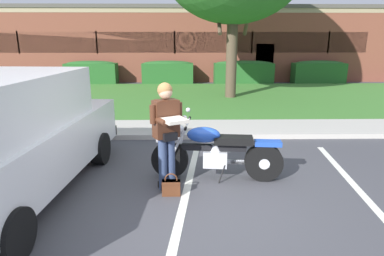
{
  "coord_description": "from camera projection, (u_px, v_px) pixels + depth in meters",
  "views": [
    {
      "loc": [
        -0.23,
        -4.54,
        2.32
      ],
      "look_at": [
        -0.13,
        0.94,
        0.85
      ],
      "focal_mm": 30.86,
      "sensor_mm": 36.0,
      "label": 1
    }
  ],
  "objects": [
    {
      "name": "stall_stripe_1",
      "position": [
        186.0,
        192.0,
        5.18
      ],
      "size": [
        0.6,
        4.39,
        0.01
      ],
      "primitive_type": "cube",
      "rotation": [
        0.0,
        0.0,
        -0.11
      ],
      "color": "silver",
      "rests_on": "ground"
    },
    {
      "name": "motorcycle",
      "position": [
        222.0,
        152.0,
        5.58
      ],
      "size": [
        2.24,
        0.82,
        1.18
      ],
      "color": "black",
      "rests_on": "ground"
    },
    {
      "name": "hedge_center_right",
      "position": [
        243.0,
        72.0,
        17.78
      ],
      "size": [
        3.17,
        0.9,
        1.24
      ],
      "color": "#235623",
      "rests_on": "ground"
    },
    {
      "name": "stall_stripe_2",
      "position": [
        359.0,
        191.0,
        5.23
      ],
      "size": [
        0.6,
        4.39,
        0.01
      ],
      "primitive_type": "cube",
      "rotation": [
        0.0,
        0.0,
        -0.11
      ],
      "color": "silver",
      "rests_on": "ground"
    },
    {
      "name": "hedge_left",
      "position": [
        92.0,
        72.0,
        17.64
      ],
      "size": [
        2.7,
        0.9,
        1.24
      ],
      "color": "#235623",
      "rests_on": "ground"
    },
    {
      "name": "grass_lawn",
      "position": [
        191.0,
        97.0,
        13.53
      ],
      "size": [
        60.0,
        8.25,
        0.06
      ],
      "primitive_type": "cube",
      "color": "#3D752D",
      "rests_on": "ground"
    },
    {
      "name": "stall_stripe_0",
      "position": [
        10.0,
        194.0,
        5.13
      ],
      "size": [
        0.6,
        4.39,
        0.01
      ],
      "primitive_type": "cube",
      "rotation": [
        0.0,
        0.0,
        -0.11
      ],
      "color": "silver",
      "rests_on": "ground"
    },
    {
      "name": "curb_strip",
      "position": [
        195.0,
        136.0,
        7.99
      ],
      "size": [
        60.0,
        0.2,
        0.12
      ],
      "primitive_type": "cube",
      "color": "#B7B2A8",
      "rests_on": "ground"
    },
    {
      "name": "parked_suv_adjacent",
      "position": [
        3.0,
        137.0,
        4.77
      ],
      "size": [
        2.27,
        4.96,
        1.86
      ],
      "color": "white",
      "rests_on": "ground"
    },
    {
      "name": "rider_person",
      "position": [
        167.0,
        128.0,
        5.06
      ],
      "size": [
        0.59,
        0.67,
        1.7
      ],
      "color": "black",
      "rests_on": "ground"
    },
    {
      "name": "hedge_right",
      "position": [
        318.0,
        71.0,
        17.86
      ],
      "size": [
        2.76,
        0.9,
        1.24
      ],
      "color": "#235623",
      "rests_on": "ground"
    },
    {
      "name": "ground_plane",
      "position": [
        201.0,
        198.0,
        4.99
      ],
      "size": [
        140.0,
        140.0,
        0.0
      ],
      "primitive_type": "plane",
      "color": "#424247"
    },
    {
      "name": "handbag",
      "position": [
        171.0,
        186.0,
        5.06
      ],
      "size": [
        0.28,
        0.13,
        0.36
      ],
      "color": "#562D19",
      "rests_on": "ground"
    },
    {
      "name": "concrete_walk",
      "position": [
        195.0,
        128.0,
        8.82
      ],
      "size": [
        60.0,
        1.5,
        0.08
      ],
      "primitive_type": "cube",
      "color": "#B7B2A8",
      "rests_on": "ground"
    },
    {
      "name": "hedge_center_left",
      "position": [
        168.0,
        72.0,
        17.71
      ],
      "size": [
        2.71,
        0.9,
        1.24
      ],
      "color": "#235623",
      "rests_on": "ground"
    },
    {
      "name": "brick_building",
      "position": [
        177.0,
        43.0,
        23.55
      ],
      "size": [
        25.17,
        11.66,
        4.16
      ],
      "color": "brown",
      "rests_on": "ground"
    }
  ]
}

